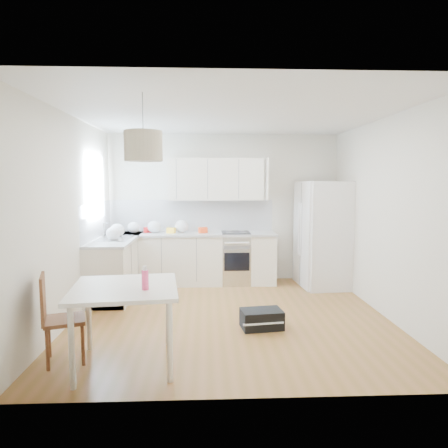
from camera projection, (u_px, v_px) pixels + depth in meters
name	position (u px, v px, depth m)	size (l,w,h in m)	color
floor	(231.00, 316.00, 5.46)	(4.20, 4.20, 0.00)	brown
ceiling	(231.00, 114.00, 5.18)	(4.20, 4.20, 0.00)	white
wall_back	(224.00, 208.00, 7.41)	(4.20, 4.20, 0.00)	silver
wall_left	(71.00, 218.00, 5.23)	(4.20, 4.20, 0.00)	silver
wall_right	(385.00, 217.00, 5.41)	(4.20, 4.20, 0.00)	silver
window_glassblock	(95.00, 187.00, 6.33)	(0.02, 1.00, 1.00)	#BFE0F9
cabinets_back	(191.00, 259.00, 7.18)	(3.00, 0.60, 0.88)	white
cabinets_left	(117.00, 267.00, 6.53)	(0.60, 1.80, 0.88)	white
counter_back	(191.00, 234.00, 7.13)	(3.02, 0.64, 0.04)	#B4B6B9
counter_left	(116.00, 239.00, 6.48)	(0.64, 1.82, 0.04)	#B4B6B9
backsplash_back	(192.00, 215.00, 7.39)	(3.00, 0.01, 0.58)	white
backsplash_left	(97.00, 220.00, 6.44)	(0.01, 1.80, 0.58)	white
upper_cabinets	(216.00, 179.00, 7.19)	(1.70, 0.32, 0.75)	white
range_oven	(236.00, 259.00, 7.21)	(0.50, 0.61, 0.88)	silver
sink	(115.00, 239.00, 6.43)	(0.50, 0.80, 0.16)	silver
refrigerator	(324.00, 234.00, 6.96)	(0.88, 0.92, 1.84)	white
dining_table	(125.00, 295.00, 3.94)	(1.12, 1.12, 0.80)	beige
dining_chair	(65.00, 318.00, 4.04)	(0.38, 0.38, 0.91)	#513218
drink_bottle	(145.00, 278.00, 3.80)	(0.07, 0.07, 0.23)	#F34377
gym_bag	(262.00, 319.00, 5.00)	(0.50, 0.33, 0.23)	black
pendant_lamp	(143.00, 146.00, 3.94)	(0.38, 0.38, 0.29)	beige
grocery_bag_a	(134.00, 228.00, 7.08)	(0.22, 0.19, 0.20)	silver
grocery_bag_b	(154.00, 227.00, 7.13)	(0.24, 0.21, 0.22)	silver
grocery_bag_c	(182.00, 226.00, 7.18)	(0.25, 0.21, 0.22)	silver
grocery_bag_d	(117.00, 230.00, 6.63)	(0.24, 0.21, 0.22)	silver
grocery_bag_e	(113.00, 233.00, 6.26)	(0.23, 0.19, 0.20)	silver
snack_orange	(203.00, 230.00, 7.13)	(0.15, 0.09, 0.10)	#E83F14
snack_yellow	(171.00, 230.00, 7.09)	(0.14, 0.09, 0.10)	yellow
snack_red	(148.00, 230.00, 7.19)	(0.14, 0.09, 0.10)	red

